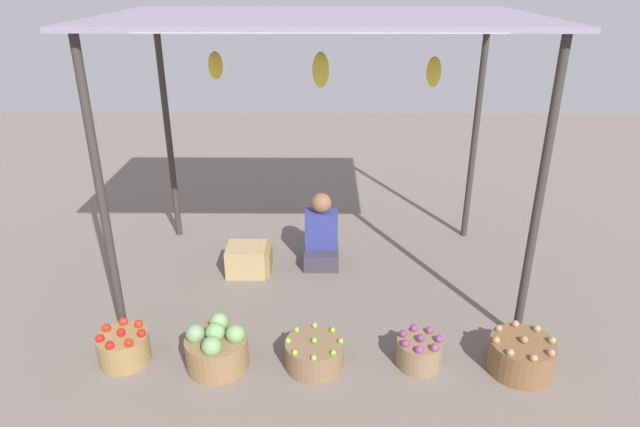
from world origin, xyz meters
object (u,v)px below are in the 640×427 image
(vendor_person, at_px, (321,237))
(basket_purple_onions, at_px, (419,351))
(basket_red_tomatoes, at_px, (124,347))
(basket_cabbages, at_px, (217,348))
(basket_limes, at_px, (314,354))
(wooden_crate_stacked_rear, at_px, (252,260))
(wooden_crate_near_vendor, at_px, (247,259))
(basket_potatoes, at_px, (521,356))

(vendor_person, height_order, basket_purple_onions, vendor_person)
(basket_red_tomatoes, relative_size, basket_cabbages, 0.82)
(vendor_person, relative_size, basket_cabbages, 1.59)
(basket_red_tomatoes, xyz_separation_m, basket_limes, (1.52, -0.05, -0.02))
(basket_red_tomatoes, bearing_deg, wooden_crate_stacked_rear, 60.12)
(basket_purple_onions, bearing_deg, basket_limes, -178.21)
(vendor_person, relative_size, wooden_crate_near_vendor, 1.94)
(basket_red_tomatoes, xyz_separation_m, wooden_crate_near_vendor, (0.80, 1.43, 0.02))
(basket_purple_onions, xyz_separation_m, basket_potatoes, (0.78, -0.07, 0.02))
(basket_cabbages, bearing_deg, basket_red_tomatoes, 175.99)
(basket_cabbages, height_order, basket_limes, basket_cabbages)
(basket_limes, height_order, wooden_crate_near_vendor, wooden_crate_near_vendor)
(basket_cabbages, relative_size, wooden_crate_near_vendor, 1.22)
(vendor_person, distance_m, basket_limes, 1.71)
(basket_limes, relative_size, wooden_crate_stacked_rear, 1.16)
(basket_limes, bearing_deg, wooden_crate_stacked_rear, 114.08)
(basket_red_tomatoes, relative_size, basket_potatoes, 0.80)
(vendor_person, bearing_deg, wooden_crate_stacked_rear, -165.28)
(basket_red_tomatoes, distance_m, basket_cabbages, 0.76)
(basket_cabbages, distance_m, basket_potatoes, 2.37)
(wooden_crate_near_vendor, bearing_deg, basket_limes, -63.94)
(basket_limes, height_order, basket_potatoes, basket_potatoes)
(wooden_crate_stacked_rear, bearing_deg, basket_potatoes, -34.19)
(basket_cabbages, xyz_separation_m, wooden_crate_near_vendor, (0.04, 1.48, -0.02))
(basket_red_tomatoes, height_order, basket_cabbages, basket_cabbages)
(vendor_person, xyz_separation_m, basket_cabbages, (-0.81, -1.71, -0.13))
(wooden_crate_stacked_rear, bearing_deg, basket_limes, -65.92)
(basket_red_tomatoes, relative_size, wooden_crate_stacked_rear, 1.00)
(basket_red_tomatoes, xyz_separation_m, basket_purple_onions, (2.35, -0.02, -0.01))
(basket_limes, distance_m, wooden_crate_stacked_rear, 1.66)
(basket_limes, distance_m, wooden_crate_near_vendor, 1.64)
(vendor_person, distance_m, wooden_crate_near_vendor, 0.81)
(wooden_crate_stacked_rear, bearing_deg, wooden_crate_near_vendor, -138.09)
(basket_cabbages, bearing_deg, vendor_person, 64.69)
(wooden_crate_near_vendor, bearing_deg, basket_purple_onions, -43.04)
(basket_red_tomatoes, xyz_separation_m, basket_cabbages, (0.75, -0.05, 0.04))
(basket_potatoes, bearing_deg, basket_purple_onions, 175.20)
(vendor_person, distance_m, wooden_crate_stacked_rear, 0.76)
(vendor_person, xyz_separation_m, basket_red_tomatoes, (-1.56, -1.65, -0.17))
(basket_potatoes, relative_size, wooden_crate_stacked_rear, 1.25)
(basket_limes, bearing_deg, basket_potatoes, -1.41)
(vendor_person, height_order, basket_red_tomatoes, vendor_person)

